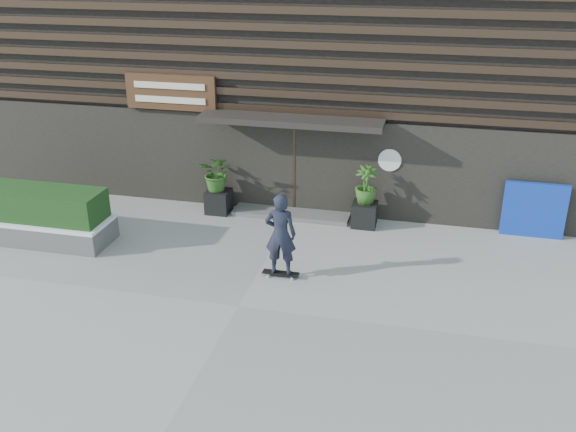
% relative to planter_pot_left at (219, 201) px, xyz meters
% --- Properties ---
extents(ground, '(80.00, 80.00, 0.00)m').
position_rel_planter_pot_left_xyz_m(ground, '(1.90, -4.40, -0.30)').
color(ground, '#9C9A94').
rests_on(ground, ground).
extents(entrance_step, '(3.00, 0.80, 0.12)m').
position_rel_planter_pot_left_xyz_m(entrance_step, '(1.90, 0.20, -0.24)').
color(entrance_step, '#535350').
rests_on(entrance_step, ground).
extents(planter_pot_left, '(0.60, 0.60, 0.60)m').
position_rel_planter_pot_left_xyz_m(planter_pot_left, '(0.00, 0.00, 0.00)').
color(planter_pot_left, black).
rests_on(planter_pot_left, ground).
extents(bamboo_left, '(0.86, 0.75, 0.96)m').
position_rel_planter_pot_left_xyz_m(bamboo_left, '(0.00, 0.00, 0.78)').
color(bamboo_left, '#2D591E').
rests_on(bamboo_left, planter_pot_left).
extents(planter_pot_right, '(0.60, 0.60, 0.60)m').
position_rel_planter_pot_left_xyz_m(planter_pot_right, '(3.80, 0.00, 0.00)').
color(planter_pot_right, black).
rests_on(planter_pot_right, ground).
extents(bamboo_right, '(0.54, 0.54, 0.96)m').
position_rel_planter_pot_left_xyz_m(bamboo_right, '(3.80, 0.00, 0.78)').
color(bamboo_right, '#2D591E').
rests_on(bamboo_right, planter_pot_right).
extents(raised_bed, '(3.50, 1.20, 0.50)m').
position_rel_planter_pot_left_xyz_m(raised_bed, '(-3.60, -2.56, -0.05)').
color(raised_bed, '#4F4F4C').
rests_on(raised_bed, ground).
extents(snow_layer, '(3.50, 1.20, 0.08)m').
position_rel_planter_pot_left_xyz_m(snow_layer, '(-3.60, -2.56, 0.24)').
color(snow_layer, white).
rests_on(snow_layer, raised_bed).
extents(hedge, '(3.30, 1.00, 0.70)m').
position_rel_planter_pot_left_xyz_m(hedge, '(-3.60, -2.56, 0.63)').
color(hedge, '#173814').
rests_on(hedge, snow_layer).
extents(blue_tarp, '(1.44, 0.14, 1.35)m').
position_rel_planter_pot_left_xyz_m(blue_tarp, '(7.77, 0.30, 0.38)').
color(blue_tarp, '#0D2FAB').
rests_on(blue_tarp, ground).
extents(building, '(18.00, 11.00, 8.00)m').
position_rel_planter_pot_left_xyz_m(building, '(1.90, 5.56, 3.69)').
color(building, black).
rests_on(building, ground).
extents(skateboarder, '(0.78, 0.48, 1.87)m').
position_rel_planter_pot_left_xyz_m(skateboarder, '(2.42, -3.05, 0.68)').
color(skateboarder, black).
rests_on(skateboarder, ground).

